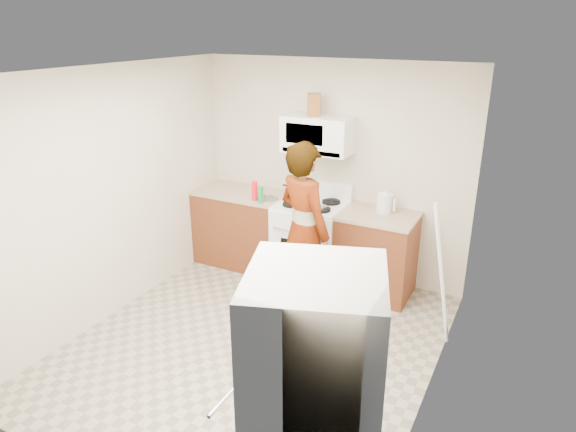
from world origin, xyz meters
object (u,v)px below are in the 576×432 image
Objects in this scene: microwave at (318,134)px; kettle at (384,203)px; saucepan at (300,191)px; person at (304,230)px; gas_range at (311,240)px; fridge at (313,411)px.

kettle is (0.81, -0.02, -0.66)m from microwave.
person is at bearing -61.74° from saucepan.
microwave reaches higher than person.
gas_range is at bearing -90.00° from microwave.
microwave is (0.00, 0.13, 1.21)m from gas_range.
fridge is at bearing 141.41° from person.
saucepan is at bearing 145.72° from gas_range.
gas_range is at bearing -157.14° from kettle.
fridge is 3.07m from kettle.
fridge is (1.35, -3.04, -0.85)m from microwave.
fridge is at bearing -66.02° from microwave.
person is 1.07× the size of fridge.
saucepan is (-0.46, 0.86, 0.10)m from person.
person reaches higher than kettle.
person is at bearing -71.45° from gas_range.
saucepan is (-0.22, 0.03, -0.69)m from microwave.
gas_range is 0.59m from saucepan.
microwave is 3.79× the size of kettle.
kettle reaches higher than gas_range.
gas_range is at bearing 96.03° from fridge.
person is (0.24, -0.83, -0.79)m from microwave.
saucepan is (-1.03, 0.05, -0.02)m from kettle.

